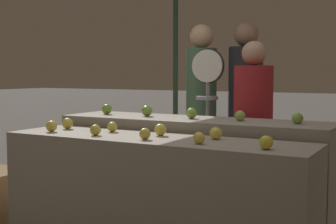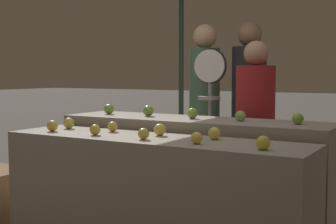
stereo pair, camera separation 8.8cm
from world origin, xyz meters
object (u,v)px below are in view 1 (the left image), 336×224
person_customer_left (201,98)px  produce_scale (207,93)px  person_customer_right (245,99)px  person_vendor_at_scale (253,120)px

person_customer_left → produce_scale: bearing=137.1°
person_customer_left → person_customer_right: size_ratio=0.99×
produce_scale → person_vendor_at_scale: person_vendor_at_scale is taller
person_customer_left → person_customer_right: person_customer_right is taller
produce_scale → person_customer_left: person_customer_left is taller
produce_scale → person_customer_right: size_ratio=0.85×
person_vendor_at_scale → person_customer_right: (-0.28, 0.57, 0.14)m
person_vendor_at_scale → person_customer_left: bearing=-51.7°
person_vendor_at_scale → person_customer_right: person_customer_right is taller
person_vendor_at_scale → person_customer_left: (-0.68, 0.42, 0.15)m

